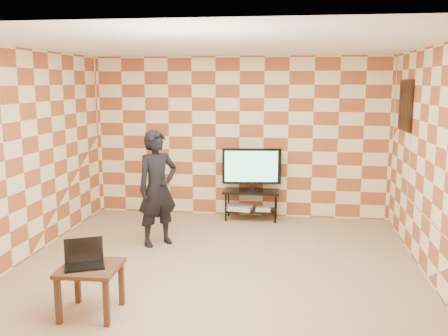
{
  "coord_description": "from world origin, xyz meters",
  "views": [
    {
      "loc": [
        0.9,
        -5.85,
        2.28
      ],
      "look_at": [
        0.0,
        0.6,
        1.15
      ],
      "focal_mm": 40.0,
      "sensor_mm": 36.0,
      "label": 1
    }
  ],
  "objects_px": {
    "tv": "(252,167)",
    "person": "(158,188)",
    "side_table": "(90,275)",
    "tv_stand": "(251,198)"
  },
  "relations": [
    {
      "from": "tv",
      "to": "person",
      "type": "relative_size",
      "value": 0.6
    },
    {
      "from": "side_table",
      "to": "person",
      "type": "bearing_deg",
      "value": 87.81
    },
    {
      "from": "person",
      "to": "side_table",
      "type": "bearing_deg",
      "value": -134.13
    },
    {
      "from": "tv",
      "to": "person",
      "type": "distance_m",
      "value": 1.89
    },
    {
      "from": "tv",
      "to": "side_table",
      "type": "height_order",
      "value": "tv"
    },
    {
      "from": "tv",
      "to": "side_table",
      "type": "distance_m",
      "value": 3.9
    },
    {
      "from": "person",
      "to": "tv",
      "type": "bearing_deg",
      "value": 8.78
    },
    {
      "from": "tv_stand",
      "to": "side_table",
      "type": "relative_size",
      "value": 1.59
    },
    {
      "from": "tv",
      "to": "side_table",
      "type": "relative_size",
      "value": 1.66
    },
    {
      "from": "tv_stand",
      "to": "person",
      "type": "distance_m",
      "value": 1.94
    }
  ]
}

